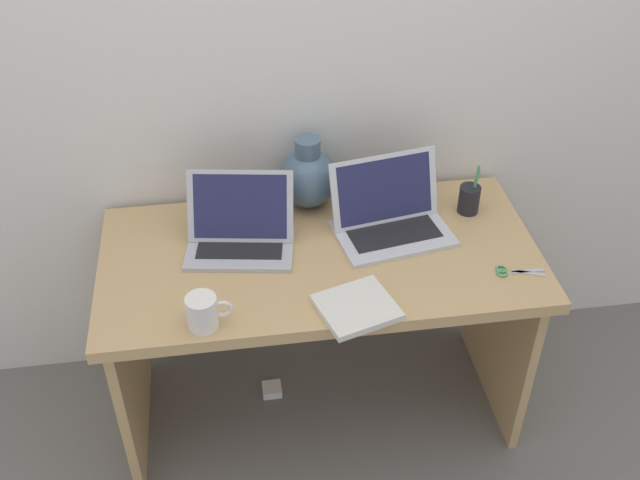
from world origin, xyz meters
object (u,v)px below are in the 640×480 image
Objects in this scene: notebook_stack at (357,307)px; scissors at (511,271)px; coffee_mug at (203,312)px; pen_cup at (469,198)px; laptop_right at (389,213)px; power_brick at (272,389)px; laptop_left at (240,228)px; green_vase at (308,177)px.

notebook_stack is 0.49m from scissors.
scissors is (0.91, 0.09, -0.05)m from coffee_mug.
pen_cup is (0.87, 0.42, 0.00)m from coffee_mug.
scissors is (0.32, -0.27, -0.06)m from laptop_right.
power_brick is at bearing 159.95° from scissors.
laptop_left is 1.91× the size of pen_cup.
scissors is (0.49, 0.09, -0.01)m from notebook_stack.
pen_cup is at bearing 4.96° from power_brick.
coffee_mug is at bearing -179.91° from notebook_stack.
coffee_mug is (-0.12, -0.35, -0.01)m from laptop_left.
coffee_mug is at bearing -118.16° from power_brick.
laptop_left is 0.75m from pen_cup.
notebook_stack is at bearing -115.19° from laptop_right.
green_vase is 0.65m from coffee_mug.
pen_cup is (0.45, 0.41, 0.04)m from notebook_stack.
green_vase is at bearing 166.37° from pen_cup.
power_brick is at bearing 61.84° from coffee_mug.
notebook_stack is 0.83m from power_brick.
green_vase is 0.55m from notebook_stack.
power_brick is (0.19, 0.36, -0.75)m from coffee_mug.
green_vase is 0.53m from pen_cup.
notebook_stack reaches higher than power_brick.
power_brick is (0.07, 0.00, -0.76)m from laptop_left.
laptop_right is at bearing -37.67° from green_vase.
pen_cup reaches higher than coffee_mug.
coffee_mug is at bearing -109.25° from laptop_left.
laptop_right is at bearing 0.50° from power_brick.
pen_cup is at bearing 11.21° from laptop_right.
green_vase is 3.50× the size of power_brick.
coffee_mug is 0.97m from pen_cup.
power_brick is at bearing 123.18° from notebook_stack.
coffee_mug reaches higher than power_brick.
green_vase reaches higher than laptop_right.
laptop_left is at bearing 130.58° from notebook_stack.
laptop_right is 5.57× the size of power_brick.
laptop_left is at bearing -178.97° from laptop_right.
pen_cup reaches higher than notebook_stack.
pen_cup is at bearing 96.33° from scissors.
laptop_left is 1.46× the size of green_vase.
laptop_right is 0.69m from coffee_mug.
pen_cup reaches higher than scissors.
laptop_right reaches higher than pen_cup.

